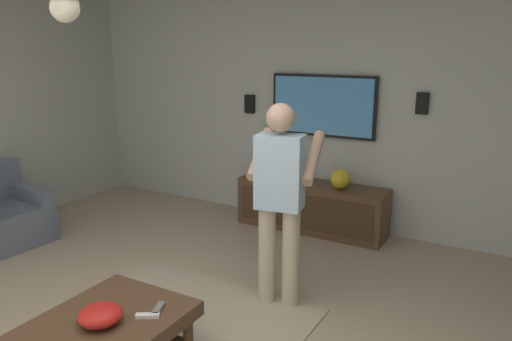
% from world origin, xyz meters
% --- Properties ---
extents(wall_back_tv, '(0.10, 7.02, 2.66)m').
position_xyz_m(wall_back_tv, '(3.23, 0.00, 1.33)').
color(wall_back_tv, '#B2B7AD').
rests_on(wall_back_tv, ground).
extents(armchair, '(0.85, 0.86, 0.82)m').
position_xyz_m(armchair, '(0.91, 2.90, 0.28)').
color(armchair, slate).
rests_on(armchair, ground).
extents(coffee_table, '(1.00, 0.80, 0.40)m').
position_xyz_m(coffee_table, '(-0.13, 0.26, 0.30)').
color(coffee_table, '#513823').
rests_on(coffee_table, ground).
extents(media_console, '(0.45, 1.70, 0.55)m').
position_xyz_m(media_console, '(2.90, 0.18, 0.28)').
color(media_console, '#513823').
rests_on(media_console, ground).
extents(tv, '(0.05, 1.23, 0.69)m').
position_xyz_m(tv, '(3.14, 0.18, 1.40)').
color(tv, black).
extents(person_standing, '(0.60, 0.61, 1.64)m').
position_xyz_m(person_standing, '(1.26, -0.25, 0.93)').
color(person_standing, '#C6B793').
rests_on(person_standing, ground).
extents(bowl, '(0.27, 0.27, 0.12)m').
position_xyz_m(bowl, '(-0.18, 0.24, 0.46)').
color(bowl, red).
rests_on(bowl, coffee_table).
extents(remote_white, '(0.12, 0.15, 0.02)m').
position_xyz_m(remote_white, '(0.02, 0.04, 0.41)').
color(remote_white, white).
rests_on(remote_white, coffee_table).
extents(remote_grey, '(0.16, 0.10, 0.02)m').
position_xyz_m(remote_grey, '(0.12, 0.04, 0.41)').
color(remote_grey, slate).
rests_on(remote_grey, coffee_table).
extents(vase_round, '(0.22, 0.22, 0.22)m').
position_xyz_m(vase_round, '(2.85, -0.16, 0.66)').
color(vase_round, gold).
rests_on(vase_round, media_console).
extents(wall_speaker_left, '(0.06, 0.12, 0.22)m').
position_xyz_m(wall_speaker_left, '(3.15, -0.89, 1.48)').
color(wall_speaker_left, black).
extents(wall_speaker_right, '(0.06, 0.12, 0.22)m').
position_xyz_m(wall_speaker_right, '(3.15, 1.14, 1.36)').
color(wall_speaker_right, black).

